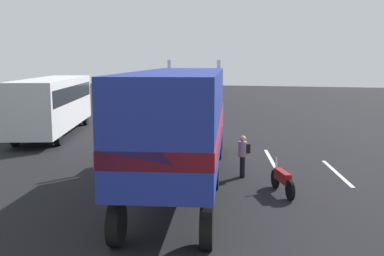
% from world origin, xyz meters
% --- Properties ---
extents(ground_plane, '(120.00, 120.00, 0.00)m').
position_xyz_m(ground_plane, '(0.00, 0.00, 0.00)').
color(ground_plane, black).
extents(lane_stripe_near, '(4.34, 1.07, 0.01)m').
position_xyz_m(lane_stripe_near, '(0.19, -3.50, 0.01)').
color(lane_stripe_near, silver).
rests_on(lane_stripe_near, ground_plane).
extents(lane_stripe_mid, '(4.33, 1.12, 0.01)m').
position_xyz_m(lane_stripe_mid, '(-1.69, -6.31, 0.01)').
color(lane_stripe_mid, silver).
rests_on(lane_stripe_mid, ground_plane).
extents(semi_truck, '(14.38, 5.14, 4.50)m').
position_xyz_m(semi_truck, '(-5.28, -0.92, 2.52)').
color(semi_truck, silver).
rests_on(semi_truck, ground_plane).
extents(person_bystander, '(0.38, 0.48, 1.63)m').
position_xyz_m(person_bystander, '(-3.35, -2.76, 0.89)').
color(person_bystander, black).
rests_on(person_bystander, ground_plane).
extents(parked_bus, '(11.26, 5.75, 3.40)m').
position_xyz_m(parked_bus, '(3.93, 9.89, 2.07)').
color(parked_bus, silver).
rests_on(parked_bus, ground_plane).
extents(motorcycle, '(1.97, 0.95, 1.12)m').
position_xyz_m(motorcycle, '(-5.24, -4.39, 0.48)').
color(motorcycle, black).
rests_on(motorcycle, ground_plane).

